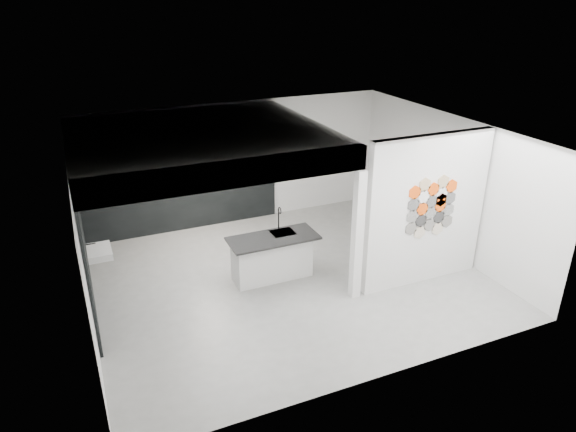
% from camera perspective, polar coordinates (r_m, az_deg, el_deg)
% --- Properties ---
extents(floor, '(7.00, 6.00, 0.01)m').
position_cam_1_polar(floor, '(9.78, 0.16, -6.95)').
color(floor, gray).
extents(partition_panel, '(2.45, 0.15, 2.80)m').
position_cam_1_polar(partition_panel, '(9.45, 15.14, 0.55)').
color(partition_panel, silver).
rests_on(partition_panel, floor).
extents(bay_clad_back, '(4.40, 0.04, 2.35)m').
position_cam_1_polar(bay_clad_back, '(11.53, -11.77, 3.89)').
color(bay_clad_back, black).
rests_on(bay_clad_back, floor).
extents(bay_clad_left, '(0.04, 4.00, 2.35)m').
position_cam_1_polar(bay_clad_left, '(9.51, -21.96, -1.74)').
color(bay_clad_left, black).
rests_on(bay_clad_left, floor).
extents(bulkhead, '(4.40, 4.00, 0.40)m').
position_cam_1_polar(bulkhead, '(9.28, -9.79, 8.15)').
color(bulkhead, silver).
rests_on(bulkhead, corner_column).
extents(corner_column, '(0.16, 0.16, 2.35)m').
position_cam_1_polar(corner_column, '(8.78, 7.71, -2.22)').
color(corner_column, silver).
rests_on(corner_column, floor).
extents(fascia_beam, '(4.40, 0.16, 0.40)m').
position_cam_1_polar(fascia_beam, '(7.51, -6.13, 4.67)').
color(fascia_beam, silver).
rests_on(fascia_beam, corner_column).
extents(wall_basin, '(0.40, 0.60, 0.12)m').
position_cam_1_polar(wall_basin, '(9.46, -20.22, -3.78)').
color(wall_basin, silver).
rests_on(wall_basin, bay_clad_left).
extents(display_shelf, '(3.00, 0.15, 0.04)m').
position_cam_1_polar(display_shelf, '(11.41, -11.22, 4.39)').
color(display_shelf, black).
rests_on(display_shelf, bay_clad_back).
extents(kitchen_island, '(1.65, 0.73, 1.33)m').
position_cam_1_polar(kitchen_island, '(9.61, -1.79, -4.48)').
color(kitchen_island, silver).
rests_on(kitchen_island, floor).
extents(stockpot, '(0.22, 0.22, 0.16)m').
position_cam_1_polar(stockpot, '(11.21, -17.24, 3.96)').
color(stockpot, black).
rests_on(stockpot, display_shelf).
extents(kettle, '(0.21, 0.21, 0.15)m').
position_cam_1_polar(kettle, '(11.59, -6.88, 5.48)').
color(kettle, black).
rests_on(kettle, display_shelf).
extents(glass_bowl, '(0.17, 0.17, 0.11)m').
position_cam_1_polar(glass_bowl, '(11.72, -4.79, 5.66)').
color(glass_bowl, gray).
rests_on(glass_bowl, display_shelf).
extents(glass_vase, '(0.13, 0.13, 0.15)m').
position_cam_1_polar(glass_vase, '(11.71, -4.80, 5.76)').
color(glass_vase, gray).
rests_on(glass_vase, display_shelf).
extents(bottle_dark, '(0.08, 0.08, 0.17)m').
position_cam_1_polar(bottle_dark, '(11.30, -13.42, 4.56)').
color(bottle_dark, black).
rests_on(bottle_dark, display_shelf).
extents(utensil_cup, '(0.09, 0.09, 0.09)m').
position_cam_1_polar(utensil_cup, '(11.23, -16.61, 3.87)').
color(utensil_cup, black).
rests_on(utensil_cup, display_shelf).
extents(hex_tile_cluster, '(1.04, 0.02, 1.16)m').
position_cam_1_polar(hex_tile_cluster, '(9.37, 15.68, 0.98)').
color(hex_tile_cluster, '#66635E').
rests_on(hex_tile_cluster, partition_panel).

